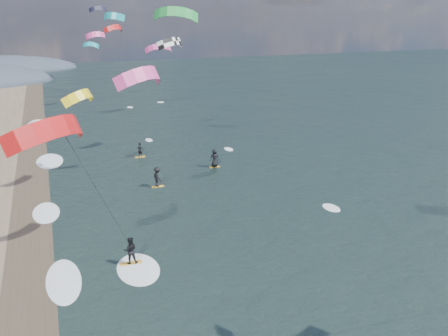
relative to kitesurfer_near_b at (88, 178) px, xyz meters
name	(u,v)px	position (x,y,z in m)	size (l,w,h in m)	color
kitesurfer_near_b	(88,178)	(0.00, 0.00, 0.00)	(7.17, 9.18, 11.80)	gold
far_kitesurfers	(175,166)	(9.27, 19.92, -6.59)	(7.70, 10.48, 1.85)	gold
bg_kite_field	(124,34)	(8.40, 41.42, 4.38)	(16.23, 78.58, 7.87)	black
shoreline_surf	(50,285)	(-2.48, 3.38, -7.50)	(2.40, 79.40, 0.11)	white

